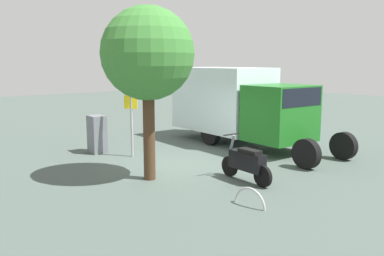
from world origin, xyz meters
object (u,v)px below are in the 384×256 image
utility_cabinet (97,134)px  street_tree (148,55)px  stop_sign (131,100)px  bike_rack_hoop (250,206)px  box_truck_near (239,103)px  motorcycle (247,162)px

utility_cabinet → street_tree: bearing=174.1°
stop_sign → bike_rack_hoop: (-5.73, 0.50, -1.89)m
bike_rack_hoop → utility_cabinet: bearing=1.0°
box_truck_near → stop_sign: box_truck_near is taller
motorcycle → utility_cabinet: (5.68, 1.42, 0.13)m
street_tree → motorcycle: bearing=-134.9°
stop_sign → bike_rack_hoop: size_ratio=3.35×
motorcycle → stop_sign: stop_sign is taller
motorcycle → street_tree: 3.79m
box_truck_near → bike_rack_hoop: size_ratio=8.60×
stop_sign → street_tree: street_tree is taller
street_tree → utility_cabinet: street_tree is taller
motorcycle → utility_cabinet: size_ratio=1.39×
utility_cabinet → bike_rack_hoop: 7.03m
utility_cabinet → bike_rack_hoop: size_ratio=1.53×
utility_cabinet → bike_rack_hoop: utility_cabinet is taller
street_tree → bike_rack_hoop: 4.58m
street_tree → bike_rack_hoop: (-3.13, -0.53, -3.30)m
bike_rack_hoop → street_tree: bearing=9.6°
box_truck_near → motorcycle: box_truck_near is taller
stop_sign → utility_cabinet: size_ratio=2.19×
motorcycle → street_tree: street_tree is taller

